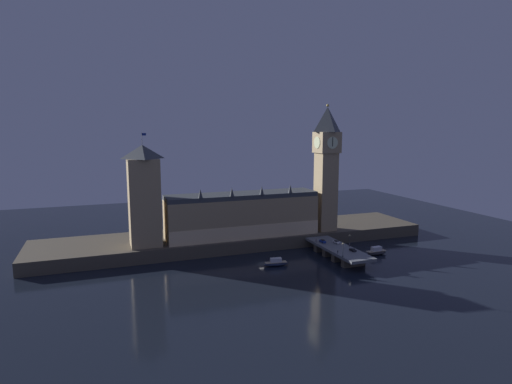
% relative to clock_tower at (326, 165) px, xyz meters
% --- Properties ---
extents(ground_plane, '(400.00, 400.00, 0.00)m').
position_rel_clock_tower_xyz_m(ground_plane, '(-49.52, -26.67, -44.77)').
color(ground_plane, black).
extents(embankment, '(220.00, 42.00, 6.69)m').
position_rel_clock_tower_xyz_m(embankment, '(-49.52, 12.33, -41.42)').
color(embankment, '#4C4438').
rests_on(embankment, ground_plane).
extents(parliament_hall, '(82.97, 19.69, 28.33)m').
position_rel_clock_tower_xyz_m(parliament_hall, '(-49.53, 3.51, -26.32)').
color(parliament_hall, tan).
rests_on(parliament_hall, embankment).
extents(clock_tower, '(12.71, 12.82, 71.99)m').
position_rel_clock_tower_xyz_m(clock_tower, '(0.00, 0.00, 0.00)').
color(clock_tower, tan).
rests_on(clock_tower, embankment).
extents(victoria_tower, '(15.29, 15.29, 56.57)m').
position_rel_clock_tower_xyz_m(victoria_tower, '(-101.39, 2.32, -12.67)').
color(victoria_tower, tan).
rests_on(victoria_tower, embankment).
extents(bridge, '(13.80, 46.00, 5.57)m').
position_rel_clock_tower_xyz_m(bridge, '(-9.91, -31.67, -41.05)').
color(bridge, slate).
rests_on(bridge, ground_plane).
extents(car_northbound_lead, '(1.91, 4.36, 1.58)m').
position_rel_clock_tower_xyz_m(car_northbound_lead, '(-12.95, -20.93, -38.46)').
color(car_northbound_lead, navy).
rests_on(car_northbound_lead, bridge).
extents(car_southbound_lead, '(1.92, 4.13, 1.42)m').
position_rel_clock_tower_xyz_m(car_southbound_lead, '(-6.88, -40.07, -38.53)').
color(car_southbound_lead, black).
rests_on(car_southbound_lead, bridge).
extents(car_southbound_trail, '(2.00, 4.68, 1.49)m').
position_rel_clock_tower_xyz_m(car_southbound_trail, '(-6.88, -24.74, -38.50)').
color(car_southbound_trail, silver).
rests_on(car_southbound_trail, bridge).
extents(pedestrian_near_rail, '(0.38, 0.38, 1.81)m').
position_rel_clock_tower_xyz_m(pedestrian_near_rail, '(-15.98, -41.20, -38.23)').
color(pedestrian_near_rail, black).
rests_on(pedestrian_near_rail, bridge).
extents(pedestrian_mid_walk, '(0.38, 0.38, 1.83)m').
position_rel_clock_tower_xyz_m(pedestrian_mid_walk, '(-3.84, -32.32, -38.23)').
color(pedestrian_mid_walk, black).
rests_on(pedestrian_mid_walk, bridge).
extents(pedestrian_far_rail, '(0.38, 0.38, 1.86)m').
position_rel_clock_tower_xyz_m(pedestrian_far_rail, '(-15.98, -19.30, -38.21)').
color(pedestrian_far_rail, black).
rests_on(pedestrian_far_rail, bridge).
extents(street_lamp_near, '(1.34, 0.60, 6.82)m').
position_rel_clock_tower_xyz_m(street_lamp_near, '(-16.38, -46.39, -34.93)').
color(street_lamp_near, '#2D3333').
rests_on(street_lamp_near, bridge).
extents(street_lamp_mid, '(1.34, 0.60, 6.10)m').
position_rel_clock_tower_xyz_m(street_lamp_mid, '(-3.44, -31.67, -35.38)').
color(street_lamp_mid, '#2D3333').
rests_on(street_lamp_mid, bridge).
extents(boat_upstream, '(12.23, 5.01, 3.96)m').
position_rel_clock_tower_xyz_m(boat_upstream, '(-44.65, -32.62, -43.32)').
color(boat_upstream, '#1E2842').
rests_on(boat_upstream, ground_plane).
extents(boat_downstream, '(12.30, 4.89, 4.36)m').
position_rel_clock_tower_xyz_m(boat_downstream, '(11.55, -33.95, -43.17)').
color(boat_downstream, '#28282D').
rests_on(boat_downstream, ground_plane).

